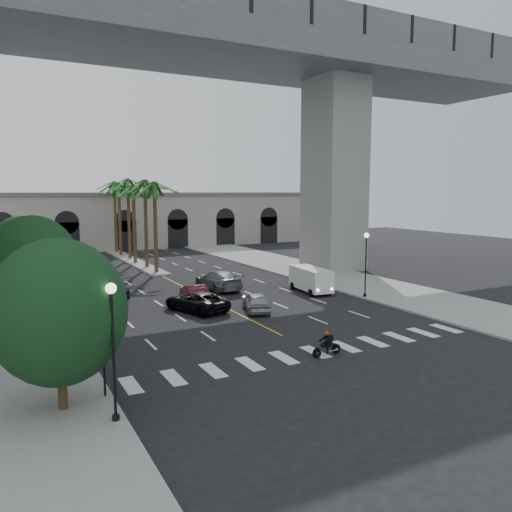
{
  "coord_description": "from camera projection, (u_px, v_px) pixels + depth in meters",
  "views": [
    {
      "loc": [
        -15.02,
        -23.06,
        8.61
      ],
      "look_at": [
        0.32,
        6.0,
        4.37
      ],
      "focal_mm": 35.0,
      "sensor_mm": 36.0,
      "label": 1
    }
  ],
  "objects": [
    {
      "name": "ground",
      "position": [
        300.0,
        345.0,
        28.27
      ],
      "size": [
        140.0,
        140.0,
        0.0
      ],
      "primitive_type": "plane",
      "color": "black",
      "rests_on": "ground"
    },
    {
      "name": "sidewalk_left",
      "position": [
        0.0,
        316.0,
        34.48
      ],
      "size": [
        8.0,
        100.0,
        0.15
      ],
      "primitive_type": "cube",
      "color": "gray",
      "rests_on": "ground"
    },
    {
      "name": "sidewalk_right",
      "position": [
        346.0,
        280.0,
        48.37
      ],
      "size": [
        8.0,
        100.0,
        0.15
      ],
      "primitive_type": "cube",
      "color": "gray",
      "rests_on": "ground"
    },
    {
      "name": "median",
      "position": [
        133.0,
        261.0,
        61.59
      ],
      "size": [
        2.0,
        24.0,
        0.2
      ],
      "primitive_type": "cube",
      "color": "gray",
      "rests_on": "ground"
    },
    {
      "name": "pier_building",
      "position": [
        104.0,
        220.0,
        75.97
      ],
      "size": [
        71.0,
        10.5,
        8.5
      ],
      "color": "#B3AFA1",
      "rests_on": "ground"
    },
    {
      "name": "bridge",
      "position": [
        206.0,
        85.0,
        46.79
      ],
      "size": [
        75.0,
        13.0,
        26.0
      ],
      "color": "gray",
      "rests_on": "ground"
    },
    {
      "name": "palm_a",
      "position": [
        154.0,
        187.0,
        51.67
      ],
      "size": [
        3.2,
        3.2,
        10.3
      ],
      "color": "#47331E",
      "rests_on": "ground"
    },
    {
      "name": "palm_b",
      "position": [
        145.0,
        185.0,
        55.19
      ],
      "size": [
        3.2,
        3.2,
        10.6
      ],
      "color": "#47331E",
      "rests_on": "ground"
    },
    {
      "name": "palm_c",
      "position": [
        133.0,
        189.0,
        58.62
      ],
      "size": [
        3.2,
        3.2,
        10.1
      ],
      "color": "#47331E",
      "rests_on": "ground"
    },
    {
      "name": "palm_d",
      "position": [
        128.0,
        183.0,
        62.19
      ],
      "size": [
        3.2,
        3.2,
        10.9
      ],
      "color": "#47331E",
      "rests_on": "ground"
    },
    {
      "name": "palm_e",
      "position": [
        119.0,
        187.0,
        65.64
      ],
      "size": [
        3.2,
        3.2,
        10.4
      ],
      "color": "#47331E",
      "rests_on": "ground"
    },
    {
      "name": "palm_f",
      "position": [
        114.0,
        186.0,
        69.26
      ],
      "size": [
        3.2,
        3.2,
        10.7
      ],
      "color": "#47331E",
      "rests_on": "ground"
    },
    {
      "name": "street_tree_near",
      "position": [
        59.0,
        312.0,
        19.11
      ],
      "size": [
        5.2,
        5.2,
        6.89
      ],
      "color": "#382616",
      "rests_on": "ground"
    },
    {
      "name": "street_tree_mid",
      "position": [
        33.0,
        264.0,
        30.49
      ],
      "size": [
        5.44,
        5.44,
        7.21
      ],
      "color": "#382616",
      "rests_on": "ground"
    },
    {
      "name": "street_tree_far",
      "position": [
        23.0,
        249.0,
        41.05
      ],
      "size": [
        5.04,
        5.04,
        6.68
      ],
      "color": "#382616",
      "rests_on": "ground"
    },
    {
      "name": "lamp_post_left_near",
      "position": [
        113.0,
        340.0,
        18.2
      ],
      "size": [
        0.4,
        0.4,
        5.35
      ],
      "color": "black",
      "rests_on": "ground"
    },
    {
      "name": "lamp_post_left_far",
      "position": [
        52.0,
        266.0,
        36.62
      ],
      "size": [
        0.4,
        0.4,
        5.35
      ],
      "color": "black",
      "rests_on": "ground"
    },
    {
      "name": "lamp_post_right",
      "position": [
        366.0,
        259.0,
        40.16
      ],
      "size": [
        0.4,
        0.4,
        5.35
      ],
      "color": "black",
      "rests_on": "ground"
    },
    {
      "name": "traffic_signal_near",
      "position": [
        103.0,
        341.0,
        20.53
      ],
      "size": [
        0.25,
        0.18,
        3.65
      ],
      "color": "black",
      "rests_on": "ground"
    },
    {
      "name": "traffic_signal_far",
      "position": [
        87.0,
        319.0,
        24.04
      ],
      "size": [
        0.25,
        0.18,
        3.65
      ],
      "color": "black",
      "rests_on": "ground"
    },
    {
      "name": "motorcycle_rider",
      "position": [
        328.0,
        345.0,
        26.27
      ],
      "size": [
        1.86,
        0.5,
        1.34
      ],
      "rotation": [
        0.0,
        0.0,
        0.08
      ],
      "color": "black",
      "rests_on": "ground"
    },
    {
      "name": "car_a",
      "position": [
        256.0,
        302.0,
        36.05
      ],
      "size": [
        2.84,
        4.38,
        1.39
      ],
      "primitive_type": "imported",
      "rotation": [
        0.0,
        0.0,
        2.82
      ],
      "color": "#99989C",
      "rests_on": "ground"
    },
    {
      "name": "car_b",
      "position": [
        195.0,
        294.0,
        38.68
      ],
      "size": [
        2.17,
        4.65,
        1.47
      ],
      "primitive_type": "imported",
      "rotation": [
        0.0,
        0.0,
        3.0
      ],
      "color": "#4D0F1D",
      "rests_on": "ground"
    },
    {
      "name": "car_c",
      "position": [
        196.0,
        301.0,
        36.08
      ],
      "size": [
        4.05,
        5.79,
        1.47
      ],
      "primitive_type": "imported",
      "rotation": [
        0.0,
        0.0,
        3.48
      ],
      "color": "black",
      "rests_on": "ground"
    },
    {
      "name": "car_d",
      "position": [
        218.0,
        280.0,
        44.12
      ],
      "size": [
        2.7,
        5.96,
        1.69
      ],
      "primitive_type": "imported",
      "rotation": [
        0.0,
        0.0,
        3.2
      ],
      "color": "#5E5F63",
      "rests_on": "ground"
    },
    {
      "name": "car_e",
      "position": [
        109.0,
        292.0,
        39.88
      ],
      "size": [
        3.01,
        4.19,
        1.33
      ],
      "primitive_type": "imported",
      "rotation": [
        0.0,
        0.0,
        3.56
      ],
      "color": "#130E45",
      "rests_on": "ground"
    },
    {
      "name": "cargo_van",
      "position": [
        311.0,
        279.0,
        42.87
      ],
      "size": [
        2.42,
        5.1,
        2.1
      ],
      "rotation": [
        0.0,
        0.0,
        -0.11
      ],
      "color": "white",
      "rests_on": "ground"
    },
    {
      "name": "pedestrian_a",
      "position": [
        72.0,
        329.0,
        27.48
      ],
      "size": [
        0.77,
        0.57,
        1.94
      ],
      "primitive_type": "imported",
      "rotation": [
        0.0,
        0.0,
        -0.17
      ],
      "color": "black",
      "rests_on": "sidewalk_left"
    },
    {
      "name": "pedestrian_b",
      "position": [
        24.0,
        337.0,
        26.49
      ],
      "size": [
        0.94,
        0.83,
        1.62
      ],
      "primitive_type": "imported",
      "rotation": [
        0.0,
        0.0,
        -0.32
      ],
      "color": "black",
      "rests_on": "sidewalk_left"
    }
  ]
}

